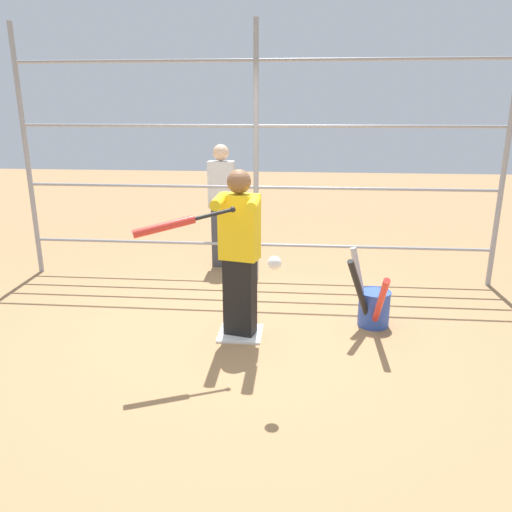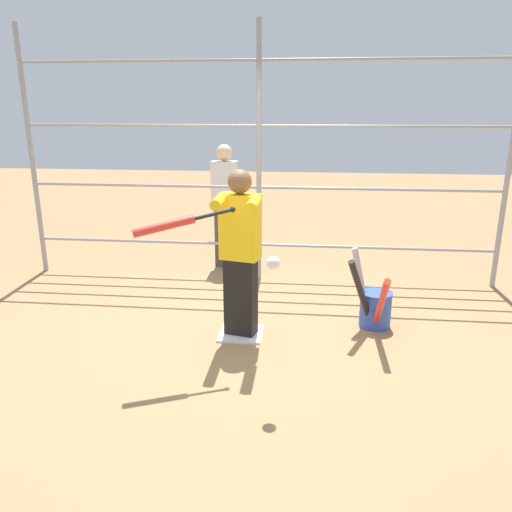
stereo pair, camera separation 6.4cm
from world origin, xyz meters
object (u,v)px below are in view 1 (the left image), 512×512
object	(u,v)px
softball_in_flight	(275,263)
bat_bucket	(372,305)
batter	(239,250)
bystander_behind_fence	(222,204)
baseball_bat_swinging	(173,224)

from	to	relation	value
softball_in_flight	bat_bucket	bearing A→B (deg)	-125.16
batter	softball_in_flight	distance (m)	1.02
batter	softball_in_flight	world-z (taller)	batter
softball_in_flight	bystander_behind_fence	size ratio (longest dim) A/B	0.06
batter	bystander_behind_fence	size ratio (longest dim) A/B	0.96
batter	bat_bucket	distance (m)	1.41
batter	baseball_bat_swinging	xyz separation A→B (m)	(0.42, 0.61, 0.36)
softball_in_flight	bystander_behind_fence	xyz separation A→B (m)	(0.85, -3.02, -0.18)
baseball_bat_swinging	softball_in_flight	xyz separation A→B (m)	(-0.78, 0.33, -0.18)
softball_in_flight	bystander_behind_fence	distance (m)	3.14
batter	softball_in_flight	size ratio (longest dim) A/B	15.94
baseball_bat_swinging	bystander_behind_fence	bearing A→B (deg)	-88.66
baseball_bat_swinging	bat_bucket	size ratio (longest dim) A/B	0.93
softball_in_flight	bystander_behind_fence	world-z (taller)	bystander_behind_fence
batter	softball_in_flight	bearing A→B (deg)	111.03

